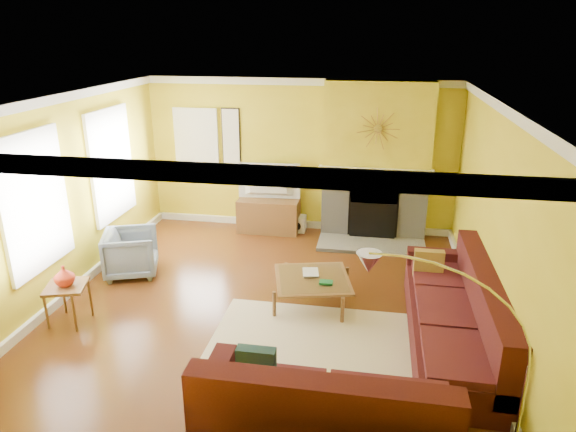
% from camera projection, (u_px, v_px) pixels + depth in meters
% --- Properties ---
extents(floor, '(5.50, 6.00, 0.02)m').
position_uv_depth(floor, '(265.00, 307.00, 6.84)').
color(floor, brown).
rests_on(floor, ground).
extents(ceiling, '(5.50, 6.00, 0.02)m').
position_uv_depth(ceiling, '(262.00, 99.00, 5.91)').
color(ceiling, white).
rests_on(ceiling, ground).
extents(wall_back, '(5.50, 0.02, 2.70)m').
position_uv_depth(wall_back, '(300.00, 156.00, 9.16)').
color(wall_back, yellow).
rests_on(wall_back, ground).
extents(wall_front, '(5.50, 0.02, 2.70)m').
position_uv_depth(wall_front, '(172.00, 351.00, 3.59)').
color(wall_front, yellow).
rests_on(wall_front, ground).
extents(wall_left, '(0.02, 6.00, 2.70)m').
position_uv_depth(wall_left, '(61.00, 199.00, 6.82)').
color(wall_left, yellow).
rests_on(wall_left, ground).
extents(wall_right, '(0.02, 6.00, 2.70)m').
position_uv_depth(wall_right, '(497.00, 224.00, 5.93)').
color(wall_right, yellow).
rests_on(wall_right, ground).
extents(baseboard, '(5.50, 6.00, 0.12)m').
position_uv_depth(baseboard, '(265.00, 302.00, 6.82)').
color(baseboard, white).
rests_on(baseboard, floor).
extents(crown_molding, '(5.50, 6.00, 0.12)m').
position_uv_depth(crown_molding, '(262.00, 106.00, 5.93)').
color(crown_molding, white).
rests_on(crown_molding, ceiling).
extents(window_left_near, '(0.06, 1.22, 1.72)m').
position_uv_depth(window_left_near, '(111.00, 164.00, 7.96)').
color(window_left_near, white).
rests_on(window_left_near, wall_left).
extents(window_left_far, '(0.06, 1.22, 1.72)m').
position_uv_depth(window_left_far, '(33.00, 202.00, 6.20)').
color(window_left_far, white).
rests_on(window_left_far, wall_left).
extents(window_back, '(0.82, 0.06, 1.22)m').
position_uv_depth(window_back, '(197.00, 141.00, 9.35)').
color(window_back, white).
rests_on(window_back, wall_back).
extents(wall_art, '(0.34, 0.04, 1.14)m').
position_uv_depth(wall_art, '(231.00, 140.00, 9.24)').
color(wall_art, white).
rests_on(wall_art, wall_back).
extents(fireplace, '(1.80, 0.40, 2.70)m').
position_uv_depth(fireplace, '(376.00, 162.00, 8.75)').
color(fireplace, gray).
rests_on(fireplace, floor).
extents(mantel, '(1.92, 0.22, 0.08)m').
position_uv_depth(mantel, '(376.00, 171.00, 8.56)').
color(mantel, white).
rests_on(mantel, fireplace).
extents(hearth, '(1.80, 0.70, 0.06)m').
position_uv_depth(hearth, '(371.00, 245.00, 8.69)').
color(hearth, gray).
rests_on(hearth, floor).
extents(sunburst, '(0.70, 0.04, 0.70)m').
position_uv_depth(sunburst, '(378.00, 129.00, 8.33)').
color(sunburst, olive).
rests_on(sunburst, fireplace).
extents(rug, '(2.40, 1.80, 0.02)m').
position_uv_depth(rug, '(312.00, 345.00, 5.97)').
color(rug, beige).
rests_on(rug, floor).
extents(sectional_sofa, '(2.83, 3.65, 0.90)m').
position_uv_depth(sectional_sofa, '(366.00, 320.00, 5.66)').
color(sectional_sofa, '#4A171A').
rests_on(sectional_sofa, floor).
extents(coffee_table, '(1.16, 1.16, 0.38)m').
position_uv_depth(coffee_table, '(312.00, 290.00, 6.85)').
color(coffee_table, white).
rests_on(coffee_table, floor).
extents(media_console, '(1.10, 0.49, 0.60)m').
position_uv_depth(media_console, '(269.00, 215.00, 9.30)').
color(media_console, brown).
rests_on(media_console, floor).
extents(tv, '(1.12, 0.21, 0.64)m').
position_uv_depth(tv, '(268.00, 182.00, 9.09)').
color(tv, black).
rests_on(tv, media_console).
extents(subwoofer, '(0.28, 0.28, 0.28)m').
position_uv_depth(subwoofer, '(298.00, 223.00, 9.36)').
color(subwoofer, white).
rests_on(subwoofer, floor).
extents(armchair, '(0.95, 0.94, 0.68)m').
position_uv_depth(armchair, '(131.00, 253.00, 7.63)').
color(armchair, slate).
rests_on(armchair, floor).
extents(side_table, '(0.58, 0.58, 0.51)m').
position_uv_depth(side_table, '(69.00, 304.00, 6.38)').
color(side_table, brown).
rests_on(side_table, floor).
extents(vase, '(0.25, 0.25, 0.26)m').
position_uv_depth(vase, '(64.00, 276.00, 6.25)').
color(vase, red).
rests_on(vase, side_table).
extents(book, '(0.25, 0.31, 0.03)m').
position_uv_depth(book, '(303.00, 273.00, 6.89)').
color(book, white).
rests_on(book, coffee_table).
extents(arc_lamp, '(1.28, 0.36, 1.99)m').
position_uv_depth(arc_lamp, '(448.00, 382.00, 3.82)').
color(arc_lamp, silver).
rests_on(arc_lamp, floor).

